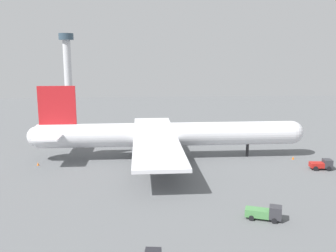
{
  "coord_description": "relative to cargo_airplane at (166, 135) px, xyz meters",
  "views": [
    {
      "loc": [
        -6.68,
        -86.12,
        24.65
      ],
      "look_at": [
        0.0,
        0.0,
        7.99
      ],
      "focal_mm": 39.26,
      "sensor_mm": 36.0,
      "label": 1
    }
  ],
  "objects": [
    {
      "name": "ground_plane",
      "position": [
        0.52,
        0.0,
        -5.87
      ],
      "size": [
        266.54,
        266.54,
        0.0
      ],
      "primitive_type": "plane",
      "color": "slate"
    },
    {
      "name": "cargo_airplane",
      "position": [
        0.0,
        0.0,
        0.0
      ],
      "size": [
        66.63,
        52.59,
        17.75
      ],
      "color": "silver",
      "rests_on": "ground_plane"
    },
    {
      "name": "baggage_tug",
      "position": [
        33.52,
        -11.59,
        -4.71
      ],
      "size": [
        4.8,
        2.98,
        2.28
      ],
      "color": "#333338",
      "rests_on": "ground_plane"
    },
    {
      "name": "cargo_loader",
      "position": [
        12.63,
        -35.13,
        -4.75
      ],
      "size": [
        5.66,
        3.65,
        2.31
      ],
      "color": "#333338",
      "rests_on": "ground_plane"
    },
    {
      "name": "fuel_truck",
      "position": [
        7.97,
        20.94,
        -4.79
      ],
      "size": [
        4.86,
        3.23,
        2.08
      ],
      "color": "silver",
      "rests_on": "ground_plane"
    },
    {
      "name": "safety_cone_nose",
      "position": [
        30.5,
        -3.4,
        -5.49
      ],
      "size": [
        0.52,
        0.52,
        0.75
      ],
      "primitive_type": "cone",
      "color": "orange",
      "rests_on": "ground_plane"
    },
    {
      "name": "safety_cone_tail",
      "position": [
        -29.47,
        -3.74,
        -5.5
      ],
      "size": [
        0.52,
        0.52,
        0.74
      ],
      "primitive_type": "cone",
      "color": "orange",
      "rests_on": "ground_plane"
    },
    {
      "name": "control_tower",
      "position": [
        -48.75,
        139.03,
        16.28
      ],
      "size": [
        8.6,
        8.6,
        37.32
      ],
      "color": "silver",
      "rests_on": "ground_plane"
    }
  ]
}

